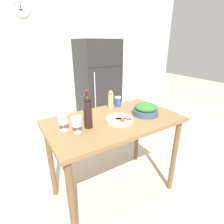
% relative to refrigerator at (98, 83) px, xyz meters
% --- Properties ---
extents(ground_plane, '(14.00, 14.00, 0.00)m').
position_rel_refrigerator_xyz_m(ground_plane, '(-0.78, -1.82, -0.84)').
color(ground_plane, '#BCAD93').
extents(wall_back, '(6.40, 0.08, 2.60)m').
position_rel_refrigerator_xyz_m(wall_back, '(-0.78, 0.41, 0.46)').
color(wall_back, silver).
rests_on(wall_back, ground_plane).
extents(refrigerator, '(0.73, 0.74, 1.67)m').
position_rel_refrigerator_xyz_m(refrigerator, '(0.00, 0.00, 0.00)').
color(refrigerator, black).
rests_on(refrigerator, ground_plane).
extents(prep_counter, '(1.30, 0.75, 0.93)m').
position_rel_refrigerator_xyz_m(prep_counter, '(-0.78, -1.82, -0.04)').
color(prep_counter, brown).
rests_on(prep_counter, ground_plane).
extents(wine_bottle, '(0.07, 0.07, 0.34)m').
position_rel_refrigerator_xyz_m(wine_bottle, '(-1.07, -1.85, 0.25)').
color(wine_bottle, black).
rests_on(wine_bottle, prep_counter).
extents(wine_glass_near, '(0.08, 0.08, 0.14)m').
position_rel_refrigerator_xyz_m(wine_glass_near, '(-1.19, -1.88, 0.18)').
color(wine_glass_near, silver).
rests_on(wine_glass_near, prep_counter).
extents(wine_glass_far, '(0.08, 0.08, 0.14)m').
position_rel_refrigerator_xyz_m(wine_glass_far, '(-1.27, -1.78, 0.18)').
color(wine_glass_far, silver).
rests_on(wine_glass_far, prep_counter).
extents(pepper_mill, '(0.06, 0.06, 0.21)m').
position_rel_refrigerator_xyz_m(pepper_mill, '(-0.65, -1.55, 0.19)').
color(pepper_mill, tan).
rests_on(pepper_mill, prep_counter).
extents(salad_bowl, '(0.26, 0.26, 0.13)m').
position_rel_refrigerator_xyz_m(salad_bowl, '(-0.45, -1.89, 0.14)').
color(salad_bowl, '#384C6B').
rests_on(salad_bowl, prep_counter).
extents(homemade_pizza, '(0.27, 0.27, 0.04)m').
position_rel_refrigerator_xyz_m(homemade_pizza, '(-0.76, -1.89, 0.11)').
color(homemade_pizza, beige).
rests_on(homemade_pizza, prep_counter).
extents(salt_canister, '(0.07, 0.07, 0.11)m').
position_rel_refrigerator_xyz_m(salt_canister, '(-0.55, -1.54, 0.15)').
color(salt_canister, '#284CA3').
rests_on(salt_canister, prep_counter).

